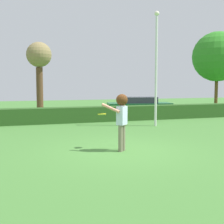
{
  "coord_description": "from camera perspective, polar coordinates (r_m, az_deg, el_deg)",
  "views": [
    {
      "loc": [
        -3.21,
        -8.83,
        2.12
      ],
      "look_at": [
        -0.02,
        0.97,
        1.15
      ],
      "focal_mm": 48.19,
      "sensor_mm": 36.0,
      "label": 1
    }
  ],
  "objects": [
    {
      "name": "hedge_row",
      "position": [
        16.69,
        -6.85,
        -0.52
      ],
      "size": [
        25.85,
        0.9,
        0.83
      ],
      "primitive_type": "cube",
      "color": "#29501D",
      "rests_on": "ground"
    },
    {
      "name": "ground_plane",
      "position": [
        9.63,
        1.92,
        -7.35
      ],
      "size": [
        60.0,
        60.0,
        0.0
      ],
      "primitive_type": "plane",
      "color": "#447B34"
    },
    {
      "name": "willow_tree",
      "position": [
        27.26,
        19.35,
        9.87
      ],
      "size": [
        4.18,
        4.18,
        6.49
      ],
      "color": "brown",
      "rests_on": "ground"
    },
    {
      "name": "person",
      "position": [
        9.41,
        1.83,
        -0.4
      ],
      "size": [
        0.83,
        0.49,
        1.8
      ],
      "color": "gray",
      "rests_on": "ground"
    },
    {
      "name": "frisbee",
      "position": [
        9.83,
        -1.95,
        -0.41
      ],
      "size": [
        0.28,
        0.28,
        0.08
      ],
      "color": "yellow"
    },
    {
      "name": "lamppost",
      "position": [
        15.25,
        8.38,
        9.18
      ],
      "size": [
        0.24,
        0.24,
        5.67
      ],
      "color": "silver",
      "rests_on": "ground"
    },
    {
      "name": "bare_elm_tree",
      "position": [
        20.7,
        -13.67,
        9.73
      ],
      "size": [
        1.66,
        1.66,
        4.87
      ],
      "color": "brown",
      "rests_on": "ground"
    },
    {
      "name": "parked_car_green",
      "position": [
        20.24,
        5.16,
        1.3
      ],
      "size": [
        4.45,
        2.5,
        1.25
      ],
      "color": "#1E6633",
      "rests_on": "ground"
    }
  ]
}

